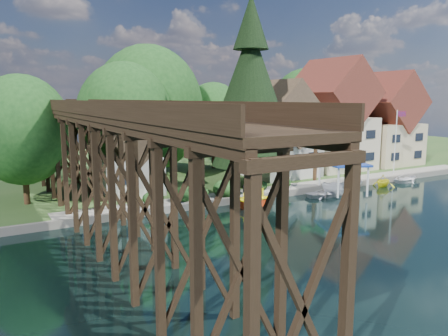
# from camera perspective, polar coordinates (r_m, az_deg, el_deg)

# --- Properties ---
(ground) EXTENTS (140.00, 140.00, 0.00)m
(ground) POSITION_cam_1_polar(r_m,az_deg,el_deg) (35.44, 13.21, -6.54)
(ground) COLOR black
(ground) RESTS_ON ground
(bank) EXTENTS (140.00, 52.00, 0.50)m
(bank) POSITION_cam_1_polar(r_m,az_deg,el_deg) (63.95, -8.04, 0.82)
(bank) COLOR #2C5020
(bank) RESTS_ON ground
(seawall) EXTENTS (60.00, 0.40, 0.62)m
(seawall) POSITION_cam_1_polar(r_m,az_deg,el_deg) (43.76, 9.90, -3.02)
(seawall) COLOR slate
(seawall) RESTS_ON ground
(promenade) EXTENTS (50.00, 2.60, 0.06)m
(promenade) POSITION_cam_1_polar(r_m,az_deg,el_deg) (45.95, 10.79, -2.18)
(promenade) COLOR gray
(promenade) RESTS_ON bank
(trestle_bridge) EXTENTS (4.12, 44.18, 9.30)m
(trestle_bridge) POSITION_cam_1_polar(r_m,az_deg,el_deg) (31.12, -15.66, 1.26)
(trestle_bridge) COLOR black
(trestle_bridge) RESTS_ON ground
(house_left) EXTENTS (7.64, 8.64, 11.02)m
(house_left) POSITION_cam_1_polar(r_m,az_deg,el_deg) (51.10, 6.89, 4.27)
(house_left) COLOR silver
(house_left) RESTS_ON bank
(house_center) EXTENTS (8.65, 9.18, 13.89)m
(house_center) POSITION_cam_1_polar(r_m,az_deg,el_deg) (57.22, 13.89, 5.87)
(house_center) COLOR beige
(house_center) RESTS_ON bank
(house_right) EXTENTS (8.15, 8.64, 12.45)m
(house_right) POSITION_cam_1_polar(r_m,az_deg,el_deg) (63.49, 20.08, 5.31)
(house_right) COLOR #C8B990
(house_right) RESTS_ON bank
(shed) EXTENTS (5.09, 5.40, 7.85)m
(shed) POSITION_cam_1_polar(r_m,az_deg,el_deg) (41.58, -12.12, 1.20)
(shed) COLOR silver
(shed) RESTS_ON bank
(bg_trees) EXTENTS (49.90, 13.30, 10.57)m
(bg_trees) POSITION_cam_1_polar(r_m,az_deg,el_deg) (52.18, -1.89, 6.80)
(bg_trees) COLOR #382314
(bg_trees) RESTS_ON bank
(shrubs) EXTENTS (15.76, 2.47, 1.70)m
(shrubs) POSITION_cam_1_polar(r_m,az_deg,el_deg) (39.78, -0.81, -2.75)
(shrubs) COLOR #1C4117
(shrubs) RESTS_ON bank
(conifer) EXTENTS (7.59, 7.59, 18.68)m
(conifer) POSITION_cam_1_polar(r_m,az_deg,el_deg) (43.09, 3.46, 9.22)
(conifer) COLOR #382314
(conifer) RESTS_ON bank
(palm_tree) EXTENTS (4.14, 4.14, 4.93)m
(palm_tree) POSITION_cam_1_polar(r_m,az_deg,el_deg) (48.18, 11.92, 3.45)
(palm_tree) COLOR #382314
(palm_tree) RESTS_ON bank
(flagpole) EXTENTS (1.13, 0.44, 7.53)m
(flagpole) POSITION_cam_1_polar(r_m,az_deg,el_deg) (54.95, 21.66, 4.01)
(flagpole) COLOR white
(flagpole) RESTS_ON bank
(tugboat) EXTENTS (2.99, 1.94, 2.02)m
(tugboat) POSITION_cam_1_polar(r_m,az_deg,el_deg) (38.56, 3.72, -4.10)
(tugboat) COLOR red
(tugboat) RESTS_ON ground
(boat_white_a) EXTENTS (4.09, 3.29, 0.75)m
(boat_white_a) POSITION_cam_1_polar(r_m,az_deg,el_deg) (43.15, 12.94, -3.20)
(boat_white_a) COLOR silver
(boat_white_a) RESTS_ON ground
(boat_canopy) EXTENTS (5.11, 6.06, 3.31)m
(boat_canopy) POSITION_cam_1_polar(r_m,az_deg,el_deg) (44.03, 15.21, -1.65)
(boat_canopy) COLOR white
(boat_canopy) RESTS_ON ground
(boat_yellow) EXTENTS (3.51, 3.29, 1.48)m
(boat_yellow) POSITION_cam_1_polar(r_m,az_deg,el_deg) (49.74, 20.09, -1.47)
(boat_yellow) COLOR yellow
(boat_yellow) RESTS_ON ground
(boat_white_b) EXTENTS (4.62, 3.75, 0.84)m
(boat_white_b) POSITION_cam_1_polar(r_m,az_deg,el_deg) (53.85, 22.79, -1.20)
(boat_white_b) COLOR white
(boat_white_b) RESTS_ON ground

